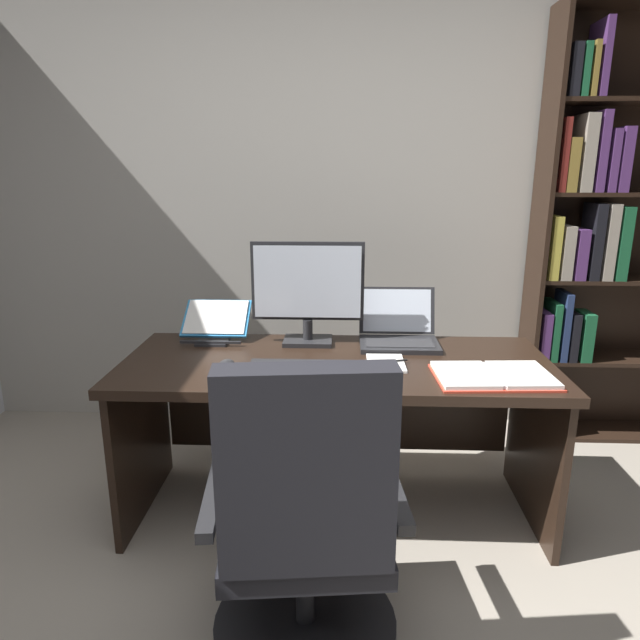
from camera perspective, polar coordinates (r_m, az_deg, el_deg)
name	(u,v)px	position (r m, az deg, el deg)	size (l,w,h in m)	color
wall_back	(343,200)	(3.23, 2.34, 12.11)	(4.86, 0.12, 2.62)	#B2ADA3
desk	(335,395)	(2.47, 1.56, -7.65)	(1.78, 0.73, 0.71)	black
bookshelf	(606,239)	(3.35, 27.16, 7.34)	(0.98, 0.27, 2.27)	black
office_chair	(304,537)	(1.78, -1.64, -21.33)	(0.65, 0.60, 1.00)	#232326
monitor	(307,292)	(2.50, -1.37, 2.85)	(0.50, 0.16, 0.46)	#232326
laptop	(397,333)	(2.56, 7.92, -1.29)	(0.35, 0.31, 0.24)	#232326
keyboard	(301,368)	(2.20, -1.96, -4.95)	(0.42, 0.15, 0.02)	#232326
computer_mouse	(225,365)	(2.24, -9.65, -4.59)	(0.06, 0.10, 0.04)	#232326
reading_stand_with_book	(215,322)	(2.65, -10.69, -0.18)	(0.31, 0.25, 0.16)	#232326
open_binder	(492,376)	(2.23, 17.19, -5.46)	(0.46, 0.31, 0.02)	#DB422D
notepad	(385,363)	(2.30, 6.64, -4.40)	(0.15, 0.21, 0.01)	white
pen	(390,361)	(2.29, 7.15, -4.19)	(0.01, 0.01, 0.14)	black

